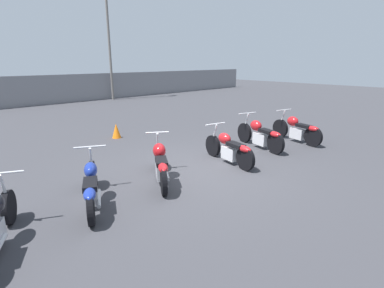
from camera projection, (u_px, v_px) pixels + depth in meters
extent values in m
plane|color=#38383D|center=(197.00, 171.00, 7.41)|extent=(60.00, 60.00, 0.00)
cube|color=gray|center=(20.00, 92.00, 17.27)|extent=(40.00, 0.04, 1.78)
cylinder|color=slate|center=(108.00, 32.00, 19.68)|extent=(0.16, 0.16, 8.85)
cylinder|color=black|center=(9.00, 207.00, 4.96)|extent=(0.35, 0.56, 0.58)
cylinder|color=silver|center=(0.00, 173.00, 4.70)|extent=(0.62, 0.33, 0.04)
cylinder|color=silver|center=(5.00, 191.00, 4.83)|extent=(0.15, 0.24, 0.62)
cylinder|color=black|center=(93.00, 174.00, 6.38)|extent=(0.35, 0.56, 0.58)
cylinder|color=black|center=(91.00, 209.00, 4.91)|extent=(0.35, 0.56, 0.58)
cube|color=silver|center=(92.00, 192.00, 5.58)|extent=(0.44, 0.60, 0.32)
ellipsoid|color=navy|center=(91.00, 170.00, 5.74)|extent=(0.43, 0.52, 0.29)
cube|color=black|center=(90.00, 184.00, 5.26)|extent=(0.46, 0.59, 0.10)
ellipsoid|color=navy|center=(90.00, 194.00, 4.89)|extent=(0.38, 0.48, 0.16)
cylinder|color=silver|center=(90.00, 147.00, 6.12)|extent=(0.58, 0.32, 0.04)
cylinder|color=silver|center=(91.00, 161.00, 6.25)|extent=(0.16, 0.24, 0.63)
cylinder|color=silver|center=(99.00, 198.00, 5.48)|extent=(0.39, 0.67, 0.07)
cylinder|color=black|center=(158.00, 157.00, 7.45)|extent=(0.42, 0.57, 0.62)
cylinder|color=black|center=(164.00, 180.00, 6.02)|extent=(0.42, 0.57, 0.62)
cube|color=silver|center=(161.00, 170.00, 6.67)|extent=(0.46, 0.56, 0.34)
ellipsoid|color=#AD1419|center=(159.00, 151.00, 6.81)|extent=(0.48, 0.52, 0.34)
cube|color=black|center=(161.00, 161.00, 6.35)|extent=(0.49, 0.58, 0.10)
ellipsoid|color=#AD1419|center=(163.00, 168.00, 6.00)|extent=(0.41, 0.48, 0.16)
cylinder|color=silver|center=(157.00, 132.00, 7.17)|extent=(0.48, 0.33, 0.04)
cylinder|color=silver|center=(157.00, 145.00, 7.31)|extent=(0.18, 0.24, 0.64)
cylinder|color=silver|center=(167.00, 175.00, 6.57)|extent=(0.37, 0.51, 0.07)
cylinder|color=black|center=(213.00, 146.00, 8.50)|extent=(0.22, 0.61, 0.60)
cylinder|color=black|center=(245.00, 159.00, 7.38)|extent=(0.22, 0.61, 0.60)
cube|color=silver|center=(230.00, 153.00, 7.89)|extent=(0.30, 0.52, 0.33)
ellipsoid|color=red|center=(225.00, 138.00, 7.98)|extent=(0.34, 0.48, 0.30)
cube|color=black|center=(236.00, 145.00, 7.62)|extent=(0.35, 0.57, 0.10)
ellipsoid|color=red|center=(244.00, 149.00, 7.35)|extent=(0.29, 0.47, 0.16)
cylinder|color=silver|center=(216.00, 124.00, 8.24)|extent=(0.64, 0.17, 0.04)
cylinder|color=silver|center=(214.00, 135.00, 8.37)|extent=(0.10, 0.25, 0.63)
cylinder|color=silver|center=(236.00, 156.00, 7.85)|extent=(0.22, 0.70, 0.07)
cylinder|color=black|center=(244.00, 133.00, 9.93)|extent=(0.28, 0.64, 0.64)
cylinder|color=black|center=(276.00, 143.00, 8.67)|extent=(0.28, 0.64, 0.64)
cube|color=silver|center=(260.00, 139.00, 9.24)|extent=(0.34, 0.57, 0.35)
ellipsoid|color=red|center=(256.00, 125.00, 9.36)|extent=(0.39, 0.50, 0.33)
cube|color=black|center=(267.00, 131.00, 8.95)|extent=(0.38, 0.56, 0.10)
ellipsoid|color=red|center=(275.00, 134.00, 8.64)|extent=(0.32, 0.48, 0.16)
cylinder|color=silver|center=(247.00, 113.00, 9.66)|extent=(0.65, 0.22, 0.04)
cylinder|color=silver|center=(246.00, 123.00, 9.80)|extent=(0.12, 0.26, 0.65)
cylinder|color=silver|center=(267.00, 142.00, 9.19)|extent=(0.25, 0.64, 0.07)
cylinder|color=black|center=(280.00, 128.00, 10.58)|extent=(0.25, 0.64, 0.64)
cylinder|color=black|center=(313.00, 137.00, 9.42)|extent=(0.25, 0.64, 0.64)
cube|color=silver|center=(297.00, 134.00, 9.95)|extent=(0.31, 0.53, 0.35)
ellipsoid|color=red|center=(293.00, 121.00, 10.04)|extent=(0.36, 0.47, 0.32)
cube|color=black|center=(304.00, 126.00, 9.67)|extent=(0.36, 0.57, 0.10)
ellipsoid|color=red|center=(313.00, 129.00, 9.39)|extent=(0.30, 0.47, 0.16)
cylinder|color=silver|center=(284.00, 110.00, 10.31)|extent=(0.67, 0.20, 0.04)
cylinder|color=silver|center=(282.00, 119.00, 10.45)|extent=(0.11, 0.26, 0.65)
cylinder|color=silver|center=(303.00, 136.00, 9.91)|extent=(0.24, 0.74, 0.07)
cone|color=orange|center=(116.00, 131.00, 10.48)|extent=(0.31, 0.31, 0.51)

